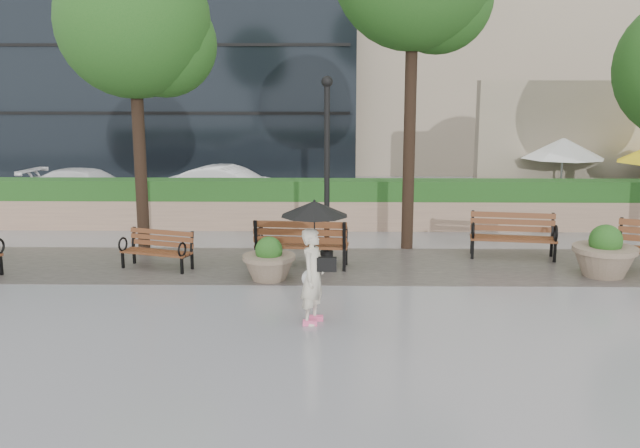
{
  "coord_description": "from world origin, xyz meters",
  "views": [
    {
      "loc": [
        0.04,
        -12.16,
        3.97
      ],
      "look_at": [
        -0.21,
        2.15,
        1.1
      ],
      "focal_mm": 40.0,
      "sensor_mm": 36.0,
      "label": 1
    }
  ],
  "objects_px": {
    "lamppost": "(327,184)",
    "bench_3": "(512,245)",
    "planter_left": "(269,263)",
    "planter_right": "(604,256)",
    "car_right": "(229,187)",
    "pedestrian": "(314,250)",
    "car_left": "(89,188)",
    "bench_1": "(157,258)",
    "bench_2": "(302,253)"
  },
  "relations": [
    {
      "from": "bench_1",
      "to": "car_right",
      "type": "bearing_deg",
      "value": 105.24
    },
    {
      "from": "planter_left",
      "to": "car_right",
      "type": "height_order",
      "value": "car_right"
    },
    {
      "from": "bench_3",
      "to": "lamppost",
      "type": "height_order",
      "value": "lamppost"
    },
    {
      "from": "bench_1",
      "to": "car_right",
      "type": "xyz_separation_m",
      "value": [
        0.45,
        7.79,
        0.41
      ]
    },
    {
      "from": "lamppost",
      "to": "car_right",
      "type": "relative_size",
      "value": 1.03
    },
    {
      "from": "planter_left",
      "to": "bench_2",
      "type": "bearing_deg",
      "value": 58.83
    },
    {
      "from": "bench_2",
      "to": "lamppost",
      "type": "relative_size",
      "value": 0.5
    },
    {
      "from": "bench_2",
      "to": "pedestrian",
      "type": "distance_m",
      "value": 3.74
    },
    {
      "from": "bench_3",
      "to": "pedestrian",
      "type": "relative_size",
      "value": 0.96
    },
    {
      "from": "planter_right",
      "to": "lamppost",
      "type": "relative_size",
      "value": 0.32
    },
    {
      "from": "bench_1",
      "to": "bench_2",
      "type": "height_order",
      "value": "bench_2"
    },
    {
      "from": "bench_2",
      "to": "bench_3",
      "type": "relative_size",
      "value": 1.04
    },
    {
      "from": "bench_2",
      "to": "car_right",
      "type": "height_order",
      "value": "car_right"
    },
    {
      "from": "bench_2",
      "to": "bench_3",
      "type": "height_order",
      "value": "bench_2"
    },
    {
      "from": "bench_2",
      "to": "planter_left",
      "type": "xyz_separation_m",
      "value": [
        -0.62,
        -1.02,
        0.03
      ]
    },
    {
      "from": "planter_right",
      "to": "pedestrian",
      "type": "relative_size",
      "value": 0.63
    },
    {
      "from": "planter_left",
      "to": "planter_right",
      "type": "bearing_deg",
      "value": 3.28
    },
    {
      "from": "bench_3",
      "to": "car_left",
      "type": "xyz_separation_m",
      "value": [
        -11.87,
        6.43,
        0.32
      ]
    },
    {
      "from": "bench_2",
      "to": "planter_right",
      "type": "distance_m",
      "value": 6.32
    },
    {
      "from": "planter_left",
      "to": "car_right",
      "type": "distance_m",
      "value": 8.86
    },
    {
      "from": "lamppost",
      "to": "car_right",
      "type": "bearing_deg",
      "value": 113.53
    },
    {
      "from": "bench_2",
      "to": "lamppost",
      "type": "height_order",
      "value": "lamppost"
    },
    {
      "from": "lamppost",
      "to": "bench_3",
      "type": "bearing_deg",
      "value": 8.51
    },
    {
      "from": "car_right",
      "to": "pedestrian",
      "type": "height_order",
      "value": "pedestrian"
    },
    {
      "from": "car_right",
      "to": "pedestrian",
      "type": "distance_m",
      "value": 11.61
    },
    {
      "from": "planter_left",
      "to": "planter_right",
      "type": "height_order",
      "value": "planter_right"
    },
    {
      "from": "planter_right",
      "to": "car_left",
      "type": "relative_size",
      "value": 0.31
    },
    {
      "from": "car_left",
      "to": "planter_right",
      "type": "bearing_deg",
      "value": -110.44
    },
    {
      "from": "planter_right",
      "to": "car_right",
      "type": "xyz_separation_m",
      "value": [
        -8.93,
        8.22,
        0.23
      ]
    },
    {
      "from": "planter_left",
      "to": "car_right",
      "type": "relative_size",
      "value": 0.27
    },
    {
      "from": "planter_right",
      "to": "car_right",
      "type": "height_order",
      "value": "car_right"
    },
    {
      "from": "bench_2",
      "to": "car_right",
      "type": "xyz_separation_m",
      "value": [
        -2.65,
        7.6,
        0.34
      ]
    },
    {
      "from": "bench_3",
      "to": "pedestrian",
      "type": "xyz_separation_m",
      "value": [
        -4.42,
        -4.51,
        0.95
      ]
    },
    {
      "from": "lamppost",
      "to": "pedestrian",
      "type": "relative_size",
      "value": 1.99
    },
    {
      "from": "car_left",
      "to": "car_right",
      "type": "bearing_deg",
      "value": -76.33
    },
    {
      "from": "bench_3",
      "to": "car_left",
      "type": "height_order",
      "value": "car_left"
    },
    {
      "from": "bench_1",
      "to": "lamppost",
      "type": "distance_m",
      "value": 3.99
    },
    {
      "from": "car_left",
      "to": "car_right",
      "type": "distance_m",
      "value": 4.45
    },
    {
      "from": "bench_3",
      "to": "car_right",
      "type": "bearing_deg",
      "value": 146.94
    },
    {
      "from": "bench_3",
      "to": "lamppost",
      "type": "xyz_separation_m",
      "value": [
        -4.23,
        -0.63,
        1.5
      ]
    },
    {
      "from": "bench_2",
      "to": "bench_3",
      "type": "bearing_deg",
      "value": -164.09
    },
    {
      "from": "car_right",
      "to": "car_left",
      "type": "bearing_deg",
      "value": 105.81
    },
    {
      "from": "car_right",
      "to": "pedestrian",
      "type": "relative_size",
      "value": 1.93
    },
    {
      "from": "car_left",
      "to": "car_right",
      "type": "relative_size",
      "value": 1.08
    },
    {
      "from": "bench_2",
      "to": "planter_left",
      "type": "distance_m",
      "value": 1.2
    },
    {
      "from": "bench_2",
      "to": "planter_right",
      "type": "height_order",
      "value": "planter_right"
    },
    {
      "from": "planter_right",
      "to": "car_left",
      "type": "height_order",
      "value": "car_left"
    },
    {
      "from": "planter_left",
      "to": "pedestrian",
      "type": "relative_size",
      "value": 0.52
    },
    {
      "from": "bench_3",
      "to": "car_right",
      "type": "height_order",
      "value": "car_right"
    },
    {
      "from": "bench_2",
      "to": "planter_left",
      "type": "relative_size",
      "value": 1.92
    }
  ]
}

